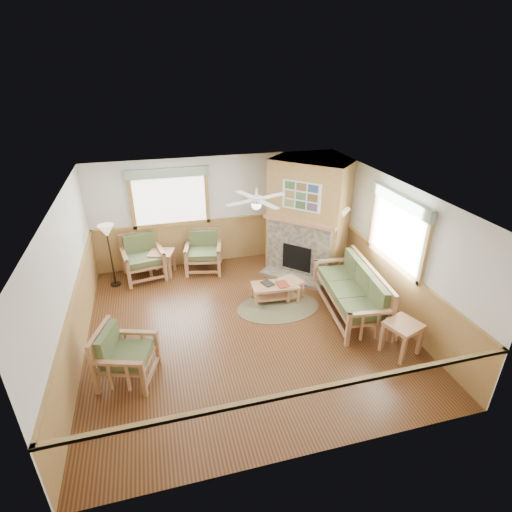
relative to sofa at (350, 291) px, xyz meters
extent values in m
cube|color=#502D16|center=(-2.17, 0.07, -0.50)|extent=(6.00, 6.00, 0.01)
cube|color=white|center=(-2.17, 0.07, 2.20)|extent=(6.00, 6.00, 0.01)
cube|color=white|center=(-2.17, 3.07, 0.85)|extent=(6.00, 0.02, 2.70)
cube|color=white|center=(-2.17, -2.93, 0.85)|extent=(6.00, 0.02, 2.70)
cube|color=white|center=(-5.17, 0.07, 0.85)|extent=(0.02, 6.00, 2.70)
cube|color=white|center=(0.83, 0.07, 0.85)|extent=(0.02, 6.00, 2.70)
cylinder|color=brown|center=(-1.35, 0.51, -0.49)|extent=(2.13, 2.13, 0.01)
cube|color=maroon|center=(-1.18, 0.75, -0.07)|extent=(0.24, 0.31, 0.03)
cube|color=black|center=(-1.48, 0.87, -0.08)|extent=(0.29, 0.33, 0.03)
camera|label=1|loc=(-3.64, -6.21, 4.23)|focal=28.00mm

